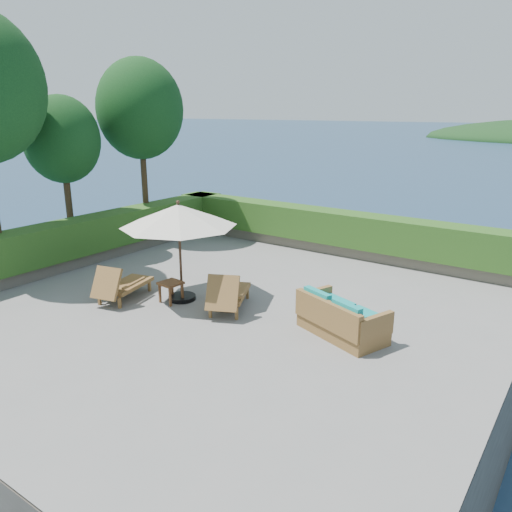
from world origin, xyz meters
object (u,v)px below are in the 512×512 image
Objects in this scene: lounge_left at (121,284)px; side_table at (171,286)px; lounge_right at (228,293)px; patio_umbrella at (179,216)px; wicker_loveseat at (340,320)px.

lounge_left is 3.31× the size of side_table.
patio_umbrella is at bearing 159.58° from lounge_right.
wicker_loveseat is at bearing 5.25° from patio_umbrella.
lounge_left is 0.95× the size of lounge_right.
side_table is at bearing 14.84° from lounge_left.
lounge_left is at bearing -152.03° from side_table.
wicker_loveseat is (5.17, 1.22, -0.04)m from lounge_left.
side_table is (-0.08, -0.28, -1.63)m from patio_umbrella.
lounge_right reaches higher than side_table.
patio_umbrella reaches higher than lounge_left.
patio_umbrella is 2.11m from lounge_right.
lounge_left is at bearing -143.92° from patio_umbrella.
wicker_loveseat reaches higher than side_table.
lounge_right is 1.46m from side_table.
patio_umbrella reaches higher than lounge_right.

